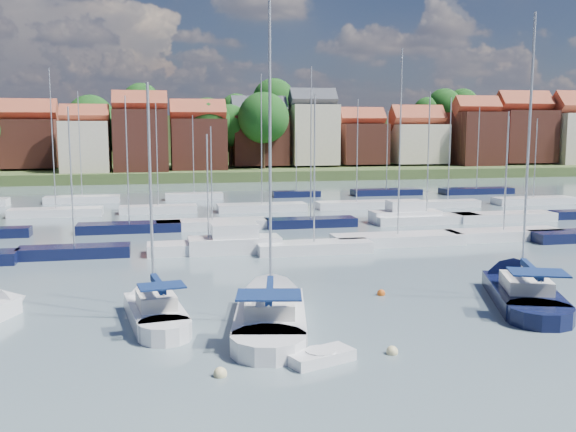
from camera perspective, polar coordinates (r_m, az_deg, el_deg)
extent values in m
plane|color=#4B5F66|center=(69.76, -2.47, 0.04)|extent=(260.00, 260.00, 0.00)
cube|color=silver|center=(32.75, -11.71, -8.75)|extent=(3.25, 6.14, 1.20)
cone|color=silver|center=(36.24, -12.57, -7.15)|extent=(2.82, 3.16, 2.44)
cylinder|color=silver|center=(29.99, -10.87, -10.30)|extent=(2.76, 2.76, 1.20)
cube|color=silver|center=(32.10, -11.65, -7.33)|extent=(2.04, 2.66, 0.70)
cylinder|color=#B2B2B7|center=(31.97, -12.12, 1.84)|extent=(0.14, 0.14, 10.83)
cylinder|color=#B2B2B7|center=(31.11, -11.47, -6.20)|extent=(0.57, 3.23, 0.10)
cube|color=#0F224F|center=(31.08, -11.48, -5.93)|extent=(0.74, 3.10, 0.35)
cube|color=#0F224F|center=(30.03, -11.18, -6.11)|extent=(2.26, 1.74, 0.08)
cube|color=silver|center=(31.48, -1.57, -9.27)|extent=(4.79, 8.42, 1.20)
cone|color=silver|center=(36.24, -1.42, -6.96)|extent=(3.99, 4.42, 3.30)
cylinder|color=silver|center=(27.73, -1.73, -11.69)|extent=(3.88, 3.88, 1.20)
cube|color=silver|center=(30.69, -1.59, -7.88)|extent=(2.91, 3.69, 0.70)
cylinder|color=#B2B2B7|center=(30.66, -1.61, 5.36)|extent=(0.14, 0.14, 14.67)
cylinder|color=#B2B2B7|center=(29.40, -1.64, -6.87)|extent=(0.96, 4.33, 0.10)
cube|color=#0F224F|center=(29.36, -1.64, -6.58)|extent=(1.12, 4.16, 0.35)
cube|color=#0F224F|center=(27.94, -1.70, -7.02)|extent=(3.14, 2.49, 0.08)
cube|color=black|center=(37.82, 20.16, -6.82)|extent=(5.71, 8.41, 1.20)
cone|color=black|center=(42.44, 18.82, -5.17)|extent=(4.34, 4.66, 3.24)
cylinder|color=black|center=(34.16, 21.49, -8.45)|extent=(4.15, 4.15, 1.20)
cube|color=silver|center=(37.08, 20.39, -5.60)|extent=(3.24, 3.82, 0.70)
cylinder|color=#B2B2B7|center=(37.21, 20.57, 5.34)|extent=(0.14, 0.14, 14.71)
cylinder|color=#B2B2B7|center=(35.87, 20.82, -4.68)|extent=(1.58, 4.09, 0.10)
cube|color=#0F224F|center=(35.84, 20.83, -4.45)|extent=(1.69, 3.95, 0.35)
cube|color=#0F224F|center=(34.47, 21.34, -4.69)|extent=(3.25, 2.77, 0.08)
cone|color=silver|center=(37.59, -23.48, -7.08)|extent=(3.40, 3.62, 2.47)
cube|color=silver|center=(26.89, 2.91, -12.45)|extent=(3.04, 2.18, 0.54)
cylinder|color=silver|center=(26.84, 2.91, -12.15)|extent=(1.28, 1.28, 0.35)
sphere|color=beige|center=(25.66, -6.05, -13.98)|extent=(0.53, 0.53, 0.53)
sphere|color=#D85914|center=(28.40, -3.12, -11.75)|extent=(0.46, 0.46, 0.46)
sphere|color=beige|center=(28.17, 9.23, -12.01)|extent=(0.51, 0.51, 0.51)
sphere|color=#D85914|center=(37.38, 8.28, -6.97)|extent=(0.47, 0.47, 0.47)
sphere|color=beige|center=(32.90, -10.31, -9.09)|extent=(0.55, 0.55, 0.55)
cube|color=black|center=(49.95, -18.44, -3.11)|extent=(8.01, 2.24, 1.00)
cylinder|color=#B2B2B7|center=(49.23, -18.72, 3.28)|extent=(0.12, 0.12, 10.16)
cube|color=silver|center=(49.42, -7.06, -2.88)|extent=(9.22, 2.58, 1.00)
cylinder|color=#B2B2B7|center=(48.77, -7.16, 2.43)|extent=(0.12, 0.12, 8.18)
cube|color=silver|center=(49.14, 2.32, -2.88)|extent=(8.78, 2.46, 1.00)
cylinder|color=#B2B2B7|center=(48.38, 2.36, 4.15)|extent=(0.12, 0.12, 11.06)
cube|color=silver|center=(53.38, 9.72, -2.13)|extent=(10.79, 3.02, 1.00)
cylinder|color=#B2B2B7|center=(52.59, 9.92, 6.42)|extent=(0.12, 0.12, 14.87)
cube|color=silver|center=(57.95, 18.60, -1.64)|extent=(10.13, 2.84, 1.00)
cylinder|color=#B2B2B7|center=(57.34, 18.83, 3.59)|extent=(0.12, 0.12, 9.59)
cube|color=silver|center=(49.39, -4.78, -2.67)|extent=(7.00, 2.60, 1.40)
cube|color=silver|center=(49.20, -4.80, -1.41)|extent=(3.50, 2.20, 1.30)
cube|color=black|center=(60.58, -13.91, -1.05)|extent=(9.30, 2.60, 1.00)
cylinder|color=#B2B2B7|center=(59.95, -14.11, 4.85)|extent=(0.12, 0.12, 11.48)
cube|color=silver|center=(61.13, -6.75, -0.80)|extent=(10.40, 2.91, 1.00)
cylinder|color=#B2B2B7|center=(60.59, -6.83, 3.77)|extent=(0.12, 0.12, 8.77)
cube|color=black|center=(61.94, 2.02, -0.63)|extent=(8.80, 2.46, 1.00)
cylinder|color=#B2B2B7|center=(61.28, 2.06, 6.47)|extent=(0.12, 0.12, 14.33)
cube|color=silver|center=(65.68, 12.19, -0.32)|extent=(10.73, 3.00, 1.00)
cylinder|color=#B2B2B7|center=(65.09, 12.36, 5.42)|extent=(0.12, 0.12, 12.14)
cube|color=silver|center=(69.36, 18.63, -0.13)|extent=(10.48, 2.93, 1.00)
cylinder|color=#B2B2B7|center=(68.83, 18.84, 4.53)|extent=(0.12, 0.12, 10.28)
cube|color=silver|center=(65.67, 10.36, -0.14)|extent=(7.00, 2.60, 1.40)
cube|color=silver|center=(65.53, 10.38, 0.82)|extent=(3.50, 2.20, 1.30)
cube|color=silver|center=(73.74, -19.92, 0.27)|extent=(9.71, 2.72, 1.00)
cylinder|color=#B2B2B7|center=(73.18, -20.21, 6.44)|extent=(0.12, 0.12, 14.88)
cube|color=silver|center=(73.29, -11.44, 0.54)|extent=(8.49, 2.38, 1.00)
cylinder|color=#B2B2B7|center=(72.77, -11.57, 5.36)|extent=(0.12, 0.12, 11.31)
cube|color=silver|center=(73.54, -2.34, 0.72)|extent=(10.16, 2.85, 1.00)
cylinder|color=#B2B2B7|center=(72.98, -2.38, 6.80)|extent=(0.12, 0.12, 14.59)
cube|color=silver|center=(76.34, 6.10, 0.95)|extent=(9.53, 2.67, 1.00)
cylinder|color=#B2B2B7|center=(75.83, 6.17, 5.79)|extent=(0.12, 0.12, 11.91)
cube|color=silver|center=(79.13, 14.01, 1.00)|extent=(7.62, 2.13, 1.00)
cylinder|color=#B2B2B7|center=(78.64, 14.17, 5.75)|extent=(0.12, 0.12, 12.13)
cube|color=silver|center=(85.97, 20.96, 1.25)|extent=(10.17, 2.85, 1.00)
cylinder|color=#B2B2B7|center=(85.56, 21.13, 4.82)|extent=(0.12, 0.12, 9.73)
cube|color=silver|center=(85.73, -17.82, 1.37)|extent=(9.24, 2.59, 1.00)
cylinder|color=#B2B2B7|center=(85.26, -18.02, 6.11)|extent=(0.12, 0.12, 13.17)
cube|color=silver|center=(86.14, -8.35, 1.70)|extent=(7.57, 2.12, 1.00)
cylinder|color=#B2B2B7|center=(85.72, -8.42, 5.44)|extent=(0.12, 0.12, 10.24)
cube|color=black|center=(88.24, 0.74, 1.93)|extent=(6.58, 1.84, 1.00)
cylinder|color=#B2B2B7|center=(87.89, 0.74, 4.85)|extent=(0.12, 0.12, 8.01)
cube|color=black|center=(91.89, 8.73, 2.08)|extent=(9.92, 2.78, 1.00)
cylinder|color=#B2B2B7|center=(91.48, 8.80, 5.79)|extent=(0.12, 0.12, 10.92)
cube|color=black|center=(96.45, 16.39, 2.12)|extent=(10.55, 2.95, 1.00)
cylinder|color=#B2B2B7|center=(96.05, 16.54, 5.83)|extent=(0.12, 0.12, 11.51)
cube|color=#3E4E27|center=(145.92, -7.41, 4.21)|extent=(200.00, 70.00, 3.00)
cube|color=#3E4E27|center=(170.62, -8.09, 6.31)|extent=(200.00, 60.00, 14.00)
cube|color=brown|center=(128.01, -22.04, 6.00)|extent=(10.37, 9.97, 8.73)
cube|color=brown|center=(128.00, -22.17, 8.52)|extent=(10.57, 5.13, 5.13)
cube|color=beige|center=(117.82, -17.52, 5.86)|extent=(8.09, 8.80, 8.96)
cube|color=brown|center=(117.79, -17.64, 8.52)|extent=(8.25, 4.00, 4.00)
cube|color=brown|center=(118.18, -12.94, 6.52)|extent=(9.36, 10.17, 10.97)
cube|color=brown|center=(118.23, -13.04, 9.73)|extent=(9.54, 4.63, 4.63)
cube|color=brown|center=(120.16, -7.96, 6.29)|extent=(9.90, 8.56, 9.42)
cube|color=brown|center=(120.15, -8.02, 9.12)|extent=(10.10, 4.90, 4.90)
cube|color=brown|center=(126.51, -2.60, 6.73)|extent=(10.59, 8.93, 9.49)
cube|color=#383A42|center=(126.53, -2.61, 9.46)|extent=(10.80, 5.24, 5.24)
cube|color=beige|center=(127.79, 2.20, 7.22)|extent=(9.01, 8.61, 11.65)
cube|color=#383A42|center=(127.90, 2.22, 10.33)|extent=(9.19, 4.46, 4.46)
cube|color=brown|center=(131.89, 6.51, 6.41)|extent=(9.10, 9.34, 8.00)
cube|color=brown|center=(131.86, 6.55, 8.63)|extent=(9.28, 4.50, 4.50)
cube|color=beige|center=(135.67, 11.33, 6.32)|extent=(10.86, 9.59, 7.88)
cube|color=brown|center=(135.64, 11.39, 8.55)|extent=(11.07, 5.37, 5.37)
cube|color=brown|center=(138.33, 16.31, 6.58)|extent=(9.18, 9.96, 10.97)
cube|color=brown|center=(138.37, 16.41, 9.31)|extent=(9.36, 4.54, 4.54)
cube|color=brown|center=(145.13, 20.08, 6.66)|extent=(11.39, 9.67, 10.76)
cube|color=brown|center=(145.20, 20.21, 9.33)|extent=(11.62, 5.64, 5.64)
cylinder|color=#382619|center=(158.96, 13.62, 7.32)|extent=(0.50, 0.50, 4.47)
sphere|color=#1A4C17|center=(159.04, 13.69, 9.51)|extent=(8.18, 8.18, 8.18)
cylinder|color=#382619|center=(125.12, -5.09, 5.26)|extent=(0.50, 0.50, 4.46)
sphere|color=#1A4C17|center=(124.99, -5.13, 8.03)|extent=(8.15, 8.15, 8.15)
cylinder|color=#382619|center=(144.31, -1.27, 7.52)|extent=(0.50, 0.50, 5.15)
sphere|color=#1A4C17|center=(144.43, -1.28, 10.30)|extent=(9.41, 9.41, 9.41)
cylinder|color=#382619|center=(144.53, -12.85, 7.37)|extent=(0.50, 0.50, 4.56)
sphere|color=#1A4C17|center=(144.63, -12.92, 9.82)|extent=(8.34, 8.34, 8.34)
cylinder|color=#382619|center=(134.09, -17.03, 5.27)|extent=(0.50, 0.50, 5.15)
sphere|color=#1A4C17|center=(134.00, -17.15, 8.26)|extent=(9.42, 9.42, 9.42)
cylinder|color=#382619|center=(138.31, -23.41, 6.11)|extent=(0.50, 0.50, 3.42)
sphere|color=#1A4C17|center=(138.29, -23.51, 8.03)|extent=(6.26, 6.26, 6.26)
cylinder|color=#382619|center=(135.36, -1.18, 5.34)|extent=(0.50, 0.50, 3.77)
sphere|color=#1A4C17|center=(135.22, -1.19, 7.51)|extent=(6.89, 6.89, 6.89)
cylinder|color=#382619|center=(120.96, -2.18, 5.38)|extent=(0.50, 0.50, 5.21)
sphere|color=#1A4C17|center=(120.85, -2.19, 8.73)|extent=(9.53, 9.53, 9.53)
cylinder|color=#382619|center=(149.13, 17.64, 5.06)|extent=(0.50, 0.50, 2.97)
sphere|color=#1A4C17|center=(149.01, 17.70, 6.61)|extent=(5.44, 5.44, 5.44)
cylinder|color=#382619|center=(122.48, -7.12, 5.27)|extent=(0.50, 0.50, 4.84)
sphere|color=#1A4C17|center=(122.36, -7.18, 8.34)|extent=(8.85, 8.85, 8.85)
cylinder|color=#382619|center=(157.45, 12.22, 7.23)|extent=(0.50, 0.50, 3.72)
sphere|color=#1A4C17|center=(157.49, 12.28, 9.07)|extent=(6.80, 6.80, 6.80)
cylinder|color=#382619|center=(138.75, 16.32, 5.15)|extent=(0.50, 0.50, 4.05)
sphere|color=#1A4C17|center=(138.63, 16.41, 7.41)|extent=(7.40, 7.40, 7.40)
cylinder|color=#382619|center=(142.64, -4.58, 7.23)|extent=(0.50, 0.50, 3.93)
sphere|color=#1A4C17|center=(142.68, -4.61, 9.37)|extent=(7.19, 7.19, 7.19)
cylinder|color=#382619|center=(135.14, 6.27, 5.31)|extent=(0.50, 0.50, 3.82)
sphere|color=#1A4C17|center=(135.01, 6.30, 7.51)|extent=(6.99, 6.99, 6.99)
cylinder|color=#382619|center=(121.64, -14.79, 4.73)|extent=(0.50, 0.50, 3.48)
sphere|color=#1A4C17|center=(121.49, -14.87, 6.95)|extent=(6.37, 6.37, 6.37)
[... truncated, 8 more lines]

